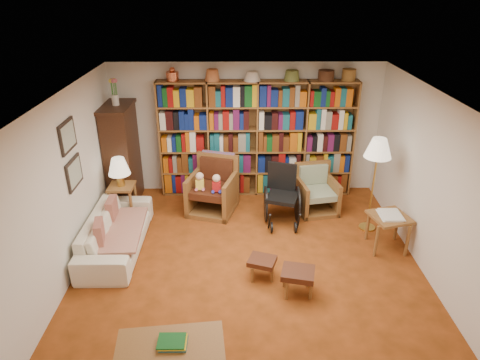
{
  "coord_description": "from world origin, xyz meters",
  "views": [
    {
      "loc": [
        -0.18,
        -5.22,
        3.85
      ],
      "look_at": [
        -0.13,
        0.6,
        1.09
      ],
      "focal_mm": 32.0,
      "sensor_mm": 36.0,
      "label": 1
    }
  ],
  "objects_px": {
    "sofa": "(116,232)",
    "armchair_leather": "(212,188)",
    "floor_lamp": "(378,152)",
    "side_table_papers": "(389,221)",
    "footstool_a": "(262,262)",
    "wheelchair": "(282,196)",
    "side_table_lamp": "(122,194)",
    "footstool_b": "(298,275)",
    "armchair_sage": "(316,192)",
    "coffee_table": "(170,348)"
  },
  "relations": [
    {
      "from": "coffee_table",
      "to": "wheelchair",
      "type": "bearing_deg",
      "value": 65.79
    },
    {
      "from": "armchair_leather",
      "to": "footstool_b",
      "type": "distance_m",
      "value": 2.67
    },
    {
      "from": "armchair_leather",
      "to": "side_table_papers",
      "type": "relative_size",
      "value": 1.52
    },
    {
      "from": "sofa",
      "to": "side_table_lamp",
      "type": "xyz_separation_m",
      "value": [
        -0.1,
        0.91,
        0.19
      ]
    },
    {
      "from": "armchair_leather",
      "to": "wheelchair",
      "type": "height_order",
      "value": "wheelchair"
    },
    {
      "from": "armchair_leather",
      "to": "armchair_sage",
      "type": "bearing_deg",
      "value": -0.78
    },
    {
      "from": "armchair_leather",
      "to": "footstool_a",
      "type": "relative_size",
      "value": 2.27
    },
    {
      "from": "footstool_b",
      "to": "coffee_table",
      "type": "distance_m",
      "value": 2.01
    },
    {
      "from": "armchair_leather",
      "to": "side_table_papers",
      "type": "bearing_deg",
      "value": -25.23
    },
    {
      "from": "footstool_a",
      "to": "footstool_b",
      "type": "relative_size",
      "value": 0.9
    },
    {
      "from": "footstool_b",
      "to": "coffee_table",
      "type": "relative_size",
      "value": 0.43
    },
    {
      "from": "footstool_b",
      "to": "coffee_table",
      "type": "xyz_separation_m",
      "value": [
        -1.49,
        -1.34,
        0.12
      ]
    },
    {
      "from": "footstool_a",
      "to": "coffee_table",
      "type": "xyz_separation_m",
      "value": [
        -1.04,
        -1.67,
        0.16
      ]
    },
    {
      "from": "floor_lamp",
      "to": "sofa",
      "type": "bearing_deg",
      "value": -172.4
    },
    {
      "from": "armchair_sage",
      "to": "side_table_papers",
      "type": "height_order",
      "value": "armchair_sage"
    },
    {
      "from": "wheelchair",
      "to": "side_table_papers",
      "type": "xyz_separation_m",
      "value": [
        1.55,
        -0.86,
        0.02
      ]
    },
    {
      "from": "armchair_leather",
      "to": "floor_lamp",
      "type": "bearing_deg",
      "value": -15.43
    },
    {
      "from": "side_table_papers",
      "to": "footstool_a",
      "type": "distance_m",
      "value": 2.12
    },
    {
      "from": "armchair_sage",
      "to": "footstool_a",
      "type": "bearing_deg",
      "value": -118.53
    },
    {
      "from": "sofa",
      "to": "footstool_a",
      "type": "distance_m",
      "value": 2.34
    },
    {
      "from": "floor_lamp",
      "to": "footstool_b",
      "type": "relative_size",
      "value": 3.25
    },
    {
      "from": "footstool_a",
      "to": "sofa",
      "type": "bearing_deg",
      "value": 161.25
    },
    {
      "from": "sofa",
      "to": "coffee_table",
      "type": "xyz_separation_m",
      "value": [
        1.18,
        -2.42,
        0.12
      ]
    },
    {
      "from": "armchair_leather",
      "to": "armchair_sage",
      "type": "distance_m",
      "value": 1.88
    },
    {
      "from": "footstool_a",
      "to": "armchair_leather",
      "type": "bearing_deg",
      "value": 111.25
    },
    {
      "from": "armchair_sage",
      "to": "wheelchair",
      "type": "height_order",
      "value": "wheelchair"
    },
    {
      "from": "side_table_papers",
      "to": "floor_lamp",
      "type": "bearing_deg",
      "value": 102.05
    },
    {
      "from": "floor_lamp",
      "to": "footstool_b",
      "type": "distance_m",
      "value": 2.41
    },
    {
      "from": "armchair_sage",
      "to": "footstool_b",
      "type": "bearing_deg",
      "value": -105.16
    },
    {
      "from": "armchair_sage",
      "to": "footstool_b",
      "type": "relative_size",
      "value": 1.69
    },
    {
      "from": "sofa",
      "to": "side_table_lamp",
      "type": "bearing_deg",
      "value": 6.24
    },
    {
      "from": "floor_lamp",
      "to": "side_table_papers",
      "type": "height_order",
      "value": "floor_lamp"
    },
    {
      "from": "side_table_lamp",
      "to": "footstool_a",
      "type": "xyz_separation_m",
      "value": [
        2.32,
        -1.67,
        -0.22
      ]
    },
    {
      "from": "sofa",
      "to": "coffee_table",
      "type": "relative_size",
      "value": 1.72
    },
    {
      "from": "armchair_sage",
      "to": "floor_lamp",
      "type": "xyz_separation_m",
      "value": [
        0.77,
        -0.7,
        1.07
      ]
    },
    {
      "from": "footstool_b",
      "to": "coffee_table",
      "type": "bearing_deg",
      "value": -138.19
    },
    {
      "from": "floor_lamp",
      "to": "footstool_b",
      "type": "height_order",
      "value": "floor_lamp"
    },
    {
      "from": "sofa",
      "to": "coffee_table",
      "type": "distance_m",
      "value": 2.7
    },
    {
      "from": "sofa",
      "to": "armchair_leather",
      "type": "bearing_deg",
      "value": -48.32
    },
    {
      "from": "floor_lamp",
      "to": "armchair_sage",
      "type": "bearing_deg",
      "value": 137.51
    },
    {
      "from": "sofa",
      "to": "side_table_papers",
      "type": "distance_m",
      "value": 4.2
    },
    {
      "from": "side_table_lamp",
      "to": "footstool_b",
      "type": "relative_size",
      "value": 1.29
    },
    {
      "from": "armchair_leather",
      "to": "footstool_a",
      "type": "xyz_separation_m",
      "value": [
        0.79,
        -2.03,
        -0.15
      ]
    },
    {
      "from": "side_table_lamp",
      "to": "armchair_sage",
      "type": "distance_m",
      "value": 3.43
    },
    {
      "from": "floor_lamp",
      "to": "side_table_papers",
      "type": "bearing_deg",
      "value": -77.95
    },
    {
      "from": "wheelchair",
      "to": "side_table_papers",
      "type": "height_order",
      "value": "wheelchair"
    },
    {
      "from": "side_table_lamp",
      "to": "coffee_table",
      "type": "relative_size",
      "value": 0.56
    },
    {
      "from": "coffee_table",
      "to": "side_table_papers",
      "type": "bearing_deg",
      "value": 38.41
    },
    {
      "from": "side_table_lamp",
      "to": "armchair_sage",
      "type": "height_order",
      "value": "armchair_sage"
    },
    {
      "from": "armchair_leather",
      "to": "floor_lamp",
      "type": "relative_size",
      "value": 0.63
    }
  ]
}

